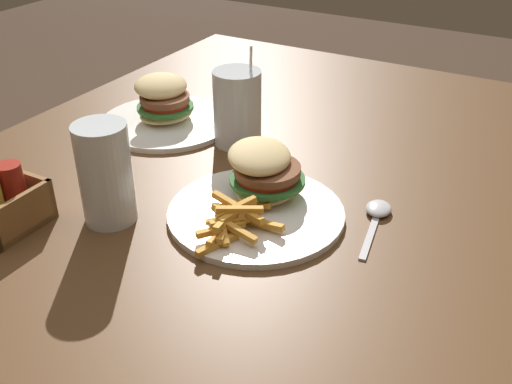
% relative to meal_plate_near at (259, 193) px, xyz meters
% --- Properties ---
extents(dining_table, '(1.49, 1.08, 0.78)m').
position_rel_meal_plate_near_xyz_m(dining_table, '(0.02, 0.03, -0.17)').
color(dining_table, brown).
rests_on(dining_table, ground_plane).
extents(meal_plate_near, '(0.27, 0.26, 0.10)m').
position_rel_meal_plate_near_xyz_m(meal_plate_near, '(0.00, 0.00, 0.00)').
color(meal_plate_near, white).
rests_on(meal_plate_near, dining_table).
extents(beer_glass, '(0.08, 0.08, 0.15)m').
position_rel_meal_plate_near_xyz_m(beer_glass, '(-0.13, 0.18, 0.05)').
color(beer_glass, silver).
rests_on(beer_glass, dining_table).
extents(juice_glass, '(0.09, 0.09, 0.18)m').
position_rel_meal_plate_near_xyz_m(juice_glass, '(0.18, 0.15, 0.04)').
color(juice_glass, silver).
rests_on(juice_glass, dining_table).
extents(spoon, '(0.15, 0.05, 0.01)m').
position_rel_meal_plate_near_xyz_m(spoon, '(0.07, -0.16, -0.02)').
color(spoon, silver).
rests_on(spoon, dining_table).
extents(meal_plate_far, '(0.26, 0.26, 0.10)m').
position_rel_meal_plate_near_xyz_m(meal_plate_far, '(0.18, 0.31, 0.00)').
color(meal_plate_far, white).
rests_on(meal_plate_far, dining_table).
extents(condiment_caddy, '(0.11, 0.09, 0.09)m').
position_rel_meal_plate_near_xyz_m(condiment_caddy, '(-0.22, 0.29, 0.01)').
color(condiment_caddy, brown).
rests_on(condiment_caddy, dining_table).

